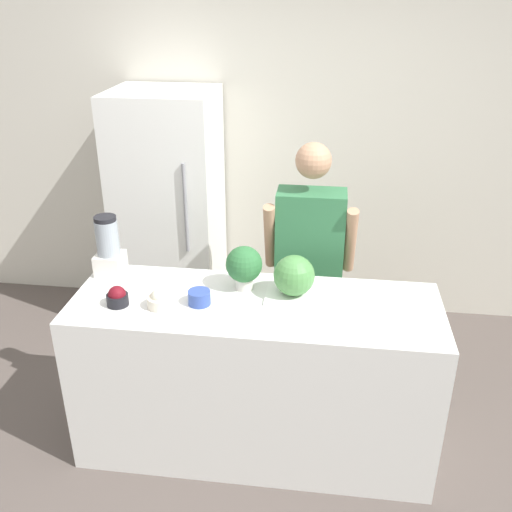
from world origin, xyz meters
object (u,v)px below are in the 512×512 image
Objects in this scene: bowl_cream at (160,299)px; person at (309,268)px; watermelon at (294,276)px; blender at (108,248)px; bowl_small_blue at (199,298)px; refrigerator at (170,213)px; potted_plant at (244,266)px; bowl_cherries at (117,297)px.

person is at bearing 46.46° from bowl_cream.
watermelon is 1.05m from blender.
watermelon is 0.50m from bowl_small_blue.
refrigerator is 1.43m from bowl_cream.
blender is 0.78m from potted_plant.
blender reaches higher than bowl_small_blue.
bowl_cherries is 0.83× the size of bowl_cream.
refrigerator reaches higher than bowl_cherries.
bowl_cherries is at bearing -140.78° from person.
person is 1.21m from blender.
refrigerator reaches higher than blender.
bowl_cream is at bearing -147.88° from potted_plant.
bowl_small_blue is 0.30m from potted_plant.
bowl_cherries is at bearing -85.28° from refrigerator.
blender is (-0.04, -1.07, 0.20)m from refrigerator.
bowl_small_blue is (-0.53, -0.70, 0.15)m from person.
bowl_small_blue is (0.53, -1.34, 0.08)m from refrigerator.
person is 14.46× the size of bowl_cherries.
potted_plant is at bearing -5.72° from blender.
person is 0.65m from potted_plant.
watermelon is 0.27m from potted_plant.
refrigerator reaches higher than bowl_cream.
potted_plant is (0.20, 0.19, 0.10)m from bowl_small_blue.
bowl_cherries is at bearing -177.20° from bowl_cream.
potted_plant is (0.61, 0.26, 0.09)m from bowl_cherries.
watermelon is 1.60× the size of bowl_cream.
refrigerator is 7.33× the size of potted_plant.
person is 13.91× the size of bowl_small_blue.
bowl_cream is (-0.66, -0.20, -0.08)m from watermelon.
bowl_cream is 0.56× the size of potted_plant.
bowl_small_blue is at bearing -25.38° from blender.
bowl_small_blue is (0.41, 0.06, -0.01)m from bowl_cherries.
watermelon is at bearing 16.57° from bowl_cream.
person is at bearing 84.08° from watermelon.
person is 0.61m from watermelon.
bowl_small_blue is (-0.47, -0.14, -0.08)m from watermelon.
bowl_cherries reaches higher than bowl_cream.
person is 7.51× the size of watermelon.
bowl_cherries is (0.12, -1.40, 0.09)m from refrigerator.
bowl_small_blue is at bearing -68.48° from refrigerator.
blender is (-1.10, -0.43, 0.27)m from person.
watermelon is 1.85× the size of bowl_small_blue.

